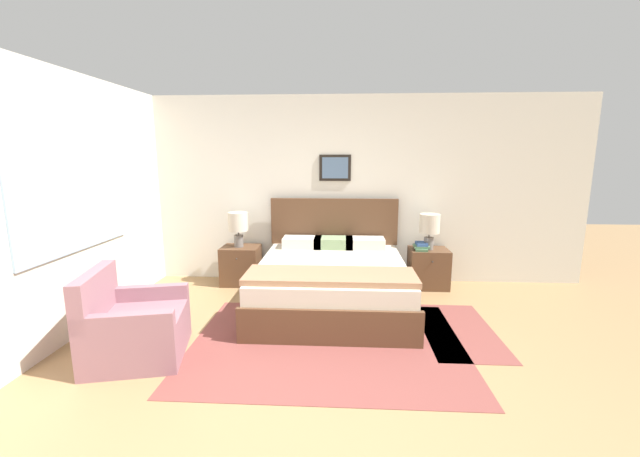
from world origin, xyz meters
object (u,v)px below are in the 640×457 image
object	(u,v)px
nightstand_near_window	(241,265)
table_lamp_near_window	(238,224)
nightstand_by_door	(428,268)
table_lamp_by_door	(430,226)
bed	(332,281)
armchair	(133,328)

from	to	relation	value
nightstand_near_window	table_lamp_near_window	size ratio (longest dim) A/B	1.10
nightstand_by_door	table_lamp_by_door	distance (m)	0.59
bed	nightstand_by_door	distance (m)	1.51
nightstand_by_door	table_lamp_by_door	xyz separation A→B (m)	(-0.02, -0.01, 0.59)
nightstand_by_door	table_lamp_near_window	world-z (taller)	table_lamp_near_window
table_lamp_by_door	armchair	bearing A→B (deg)	-145.71
nightstand_near_window	nightstand_by_door	distance (m)	2.60
bed	table_lamp_by_door	world-z (taller)	bed
armchair	nightstand_by_door	world-z (taller)	armchair
nightstand_by_door	nightstand_near_window	bearing A→B (deg)	180.00
nightstand_near_window	nightstand_by_door	xyz separation A→B (m)	(2.60, 0.00, 0.00)
nightstand_near_window	table_lamp_near_window	bearing A→B (deg)	-139.03
armchair	nightstand_near_window	world-z (taller)	armchair
bed	nightstand_near_window	bearing A→B (deg)	149.52
nightstand_by_door	table_lamp_near_window	bearing A→B (deg)	-179.68
nightstand_by_door	table_lamp_by_door	world-z (taller)	table_lamp_by_door
bed	table_lamp_by_door	distance (m)	1.58
bed	nightstand_near_window	world-z (taller)	bed
nightstand_near_window	armchair	bearing A→B (deg)	-101.99
bed	table_lamp_by_door	bearing A→B (deg)	30.29
armchair	table_lamp_near_window	bearing A→B (deg)	155.58
nightstand_by_door	table_lamp_near_window	xyz separation A→B (m)	(-2.61, -0.01, 0.59)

